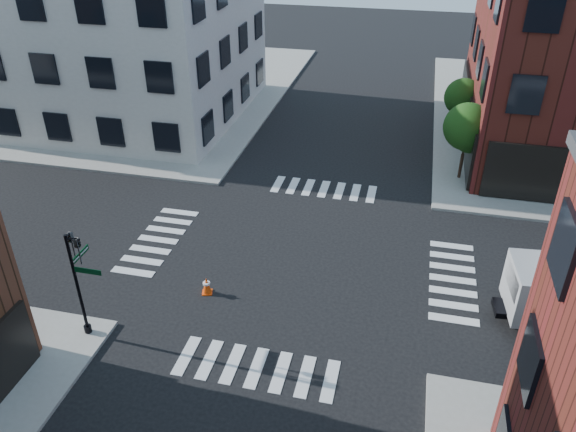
# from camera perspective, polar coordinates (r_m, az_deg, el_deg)

# --- Properties ---
(ground) EXTENTS (120.00, 120.00, 0.00)m
(ground) POSITION_cam_1_polar(r_m,az_deg,el_deg) (26.18, 0.99, -4.35)
(ground) COLOR black
(ground) RESTS_ON ground
(sidewalk_nw) EXTENTS (30.00, 30.00, 0.15)m
(sidewalk_nw) POSITION_cam_1_polar(r_m,az_deg,el_deg) (51.26, -17.71, 12.49)
(sidewalk_nw) COLOR gray
(sidewalk_nw) RESTS_ON ground
(building_nw) EXTENTS (22.00, 16.00, 11.00)m
(building_nw) POSITION_cam_1_polar(r_m,az_deg,el_deg) (44.74, -19.67, 16.88)
(building_nw) COLOR beige
(building_nw) RESTS_ON ground
(tree_near) EXTENTS (2.69, 2.69, 4.49)m
(tree_near) POSITION_cam_1_polar(r_m,az_deg,el_deg) (33.26, 17.85, 8.38)
(tree_near) COLOR black
(tree_near) RESTS_ON ground
(tree_far) EXTENTS (2.43, 2.43, 4.07)m
(tree_far) POSITION_cam_1_polar(r_m,az_deg,el_deg) (38.98, 17.43, 11.26)
(tree_far) COLOR black
(tree_far) RESTS_ON ground
(signal_pole) EXTENTS (1.29, 1.24, 4.60)m
(signal_pole) POSITION_cam_1_polar(r_m,az_deg,el_deg) (21.84, -20.50, -5.52)
(signal_pole) COLOR black
(signal_pole) RESTS_ON ground
(traffic_cone) EXTENTS (0.53, 0.53, 0.79)m
(traffic_cone) POSITION_cam_1_polar(r_m,az_deg,el_deg) (24.18, -8.26, -7.02)
(traffic_cone) COLOR #E8440A
(traffic_cone) RESTS_ON ground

